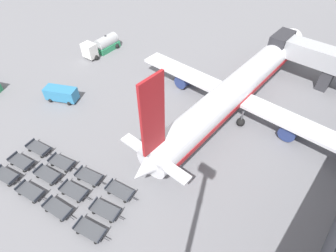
{
  "coord_description": "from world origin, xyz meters",
  "views": [
    {
      "loc": [
        25.32,
        -28.46,
        24.78
      ],
      "look_at": [
        10.3,
        -11.03,
        2.1
      ],
      "focal_mm": 28.0,
      "sensor_mm": 36.0,
      "label": 1
    }
  ],
  "objects_px": {
    "airplane": "(237,88)",
    "baggage_dolly_row_mid_a_col_a": "(22,162)",
    "baggage_dolly_row_mid_a_col_b": "(48,175)",
    "baggage_dolly_row_mid_b_col_c": "(89,177)",
    "service_van": "(61,94)",
    "baggage_dolly_row_near_col_a": "(6,176)",
    "baggage_dolly_row_near_col_d": "(90,230)",
    "fuel_tanker_primary": "(103,45)",
    "baggage_dolly_row_near_col_c": "(58,209)",
    "baggage_dolly_row_near_col_b": "(31,192)",
    "baggage_dolly_row_mid_b_col_d": "(120,191)",
    "baggage_dolly_row_mid_a_col_c": "(74,191)",
    "baggage_dolly_row_mid_b_col_a": "(39,148)",
    "baggage_dolly_row_mid_b_col_b": "(62,163)",
    "baggage_dolly_row_mid_a_col_d": "(105,210)"
  },
  "relations": [
    {
      "from": "baggage_dolly_row_near_col_a",
      "to": "baggage_dolly_row_mid_a_col_c",
      "type": "height_order",
      "value": "same"
    },
    {
      "from": "baggage_dolly_row_near_col_a",
      "to": "baggage_dolly_row_near_col_d",
      "type": "xyz_separation_m",
      "value": [
        12.05,
        2.29,
        0.0
      ]
    },
    {
      "from": "airplane",
      "to": "baggage_dolly_row_near_col_c",
      "type": "xyz_separation_m",
      "value": [
        -4.76,
        -26.05,
        -2.68
      ]
    },
    {
      "from": "baggage_dolly_row_mid_b_col_b",
      "to": "airplane",
      "type": "bearing_deg",
      "value": 67.15
    },
    {
      "from": "baggage_dolly_row_mid_b_col_d",
      "to": "baggage_dolly_row_mid_a_col_c",
      "type": "bearing_deg",
      "value": -138.96
    },
    {
      "from": "service_van",
      "to": "baggage_dolly_row_mid_b_col_c",
      "type": "relative_size",
      "value": 1.33
    },
    {
      "from": "baggage_dolly_row_mid_a_col_a",
      "to": "baggage_dolly_row_near_col_b",
      "type": "bearing_deg",
      "value": -16.62
    },
    {
      "from": "airplane",
      "to": "baggage_dolly_row_mid_a_col_a",
      "type": "xyz_separation_m",
      "value": [
        -13.13,
        -25.51,
        -2.68
      ]
    },
    {
      "from": "baggage_dolly_row_mid_a_col_a",
      "to": "baggage_dolly_row_mid_b_col_d",
      "type": "distance_m",
      "value": 12.55
    },
    {
      "from": "baggage_dolly_row_near_col_d",
      "to": "baggage_dolly_row_mid_a_col_a",
      "type": "xyz_separation_m",
      "value": [
        -12.58,
        -0.23,
        0.0
      ]
    },
    {
      "from": "fuel_tanker_primary",
      "to": "baggage_dolly_row_mid_a_col_b",
      "type": "height_order",
      "value": "fuel_tanker_primary"
    },
    {
      "from": "baggage_dolly_row_near_col_b",
      "to": "baggage_dolly_row_mid_a_col_b",
      "type": "distance_m",
      "value": 2.41
    },
    {
      "from": "baggage_dolly_row_mid_b_col_d",
      "to": "baggage_dolly_row_near_col_a",
      "type": "bearing_deg",
      "value": -147.78
    },
    {
      "from": "baggage_dolly_row_mid_b_col_b",
      "to": "baggage_dolly_row_mid_a_col_b",
      "type": "bearing_deg",
      "value": -82.06
    },
    {
      "from": "baggage_dolly_row_near_col_d",
      "to": "baggage_dolly_row_mid_b_col_d",
      "type": "height_order",
      "value": "same"
    },
    {
      "from": "baggage_dolly_row_mid_a_col_c",
      "to": "baggage_dolly_row_mid_b_col_d",
      "type": "distance_m",
      "value": 4.86
    },
    {
      "from": "baggage_dolly_row_near_col_d",
      "to": "baggage_dolly_row_mid_b_col_d",
      "type": "relative_size",
      "value": 1.0
    },
    {
      "from": "fuel_tanker_primary",
      "to": "baggage_dolly_row_mid_a_col_a",
      "type": "relative_size",
      "value": 2.03
    },
    {
      "from": "baggage_dolly_row_near_col_c",
      "to": "baggage_dolly_row_mid_b_col_d",
      "type": "distance_m",
      "value": 6.29
    },
    {
      "from": "baggage_dolly_row_mid_b_col_a",
      "to": "baggage_dolly_row_mid_b_col_c",
      "type": "xyz_separation_m",
      "value": [
        8.0,
        1.47,
        0.0
      ]
    },
    {
      "from": "airplane",
      "to": "baggage_dolly_row_near_col_d",
      "type": "xyz_separation_m",
      "value": [
        -0.54,
        -25.28,
        -2.68
      ]
    },
    {
      "from": "service_van",
      "to": "baggage_dolly_row_mid_b_col_c",
      "type": "distance_m",
      "value": 15.8
    },
    {
      "from": "baggage_dolly_row_mid_a_col_d",
      "to": "baggage_dolly_row_mid_b_col_b",
      "type": "bearing_deg",
      "value": 176.3
    },
    {
      "from": "baggage_dolly_row_near_col_b",
      "to": "fuel_tanker_primary",
      "type": "bearing_deg",
      "value": 126.44
    },
    {
      "from": "baggage_dolly_row_mid_a_col_b",
      "to": "baggage_dolly_row_mid_b_col_c",
      "type": "bearing_deg",
      "value": 37.65
    },
    {
      "from": "baggage_dolly_row_near_col_d",
      "to": "service_van",
      "type": "bearing_deg",
      "value": 153.42
    },
    {
      "from": "baggage_dolly_row_mid_a_col_c",
      "to": "baggage_dolly_row_near_col_b",
      "type": "bearing_deg",
      "value": -138.55
    },
    {
      "from": "baggage_dolly_row_mid_a_col_b",
      "to": "baggage_dolly_row_mid_b_col_b",
      "type": "relative_size",
      "value": 1.0
    },
    {
      "from": "fuel_tanker_primary",
      "to": "baggage_dolly_row_near_col_d",
      "type": "bearing_deg",
      "value": -41.24
    },
    {
      "from": "baggage_dolly_row_near_col_a",
      "to": "baggage_dolly_row_mid_b_col_d",
      "type": "bearing_deg",
      "value": 32.22
    },
    {
      "from": "baggage_dolly_row_mid_a_col_b",
      "to": "baggage_dolly_row_mid_b_col_a",
      "type": "distance_m",
      "value": 4.52
    },
    {
      "from": "baggage_dolly_row_near_col_d",
      "to": "fuel_tanker_primary",
      "type": "bearing_deg",
      "value": 138.76
    },
    {
      "from": "baggage_dolly_row_mid_b_col_a",
      "to": "baggage_dolly_row_mid_b_col_c",
      "type": "bearing_deg",
      "value": 10.42
    },
    {
      "from": "baggage_dolly_row_mid_b_col_b",
      "to": "baggage_dolly_row_mid_b_col_c",
      "type": "relative_size",
      "value": 1.0
    },
    {
      "from": "baggage_dolly_row_mid_a_col_a",
      "to": "baggage_dolly_row_mid_b_col_a",
      "type": "distance_m",
      "value": 2.43
    },
    {
      "from": "baggage_dolly_row_near_col_c",
      "to": "baggage_dolly_row_mid_a_col_b",
      "type": "bearing_deg",
      "value": 160.75
    },
    {
      "from": "baggage_dolly_row_near_col_d",
      "to": "baggage_dolly_row_mid_b_col_d",
      "type": "bearing_deg",
      "value": 102.4
    },
    {
      "from": "service_van",
      "to": "baggage_dolly_row_near_col_b",
      "type": "xyz_separation_m",
      "value": [
        11.38,
        -11.32,
        -0.65
      ]
    },
    {
      "from": "airplane",
      "to": "baggage_dolly_row_mid_b_col_c",
      "type": "relative_size",
      "value": 10.71
    },
    {
      "from": "baggage_dolly_row_mid_a_col_c",
      "to": "baggage_dolly_row_mid_b_col_a",
      "type": "bearing_deg",
      "value": 175.15
    },
    {
      "from": "baggage_dolly_row_near_col_d",
      "to": "baggage_dolly_row_mid_b_col_b",
      "type": "distance_m",
      "value": 9.36
    },
    {
      "from": "baggage_dolly_row_mid_a_col_a",
      "to": "baggage_dolly_row_mid_b_col_a",
      "type": "height_order",
      "value": "same"
    },
    {
      "from": "baggage_dolly_row_mid_a_col_a",
      "to": "baggage_dolly_row_mid_a_col_b",
      "type": "height_order",
      "value": "same"
    },
    {
      "from": "baggage_dolly_row_mid_b_col_c",
      "to": "baggage_dolly_row_near_col_a",
      "type": "bearing_deg",
      "value": -140.09
    },
    {
      "from": "baggage_dolly_row_mid_b_col_b",
      "to": "baggage_dolly_row_mid_b_col_d",
      "type": "bearing_deg",
      "value": 13.36
    },
    {
      "from": "baggage_dolly_row_mid_b_col_c",
      "to": "baggage_dolly_row_near_col_d",
      "type": "bearing_deg",
      "value": -36.29
    },
    {
      "from": "baggage_dolly_row_near_col_b",
      "to": "baggage_dolly_row_mid_b_col_d",
      "type": "distance_m",
      "value": 9.44
    },
    {
      "from": "baggage_dolly_row_near_col_a",
      "to": "baggage_dolly_row_near_col_b",
      "type": "bearing_deg",
      "value": 10.48
    },
    {
      "from": "baggage_dolly_row_mid_a_col_b",
      "to": "baggage_dolly_row_near_col_b",
      "type": "bearing_deg",
      "value": -77.14
    },
    {
      "from": "fuel_tanker_primary",
      "to": "baggage_dolly_row_near_col_c",
      "type": "bearing_deg",
      "value": -47.17
    }
  ]
}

